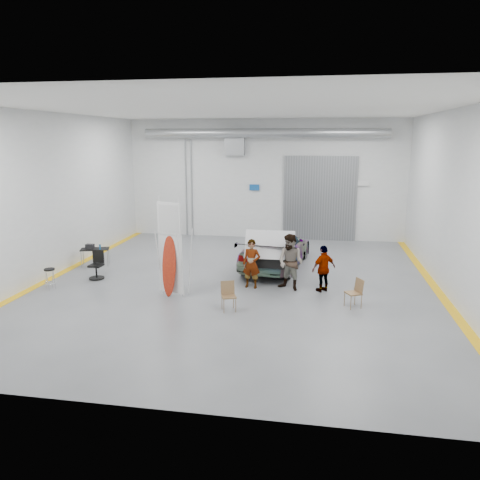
% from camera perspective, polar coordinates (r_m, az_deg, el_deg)
% --- Properties ---
extents(ground, '(16.00, 16.00, 0.00)m').
position_cam_1_polar(ground, '(16.67, -0.41, -5.34)').
color(ground, slate).
rests_on(ground, ground).
extents(room_shell, '(14.02, 16.18, 6.01)m').
position_cam_1_polar(room_shell, '(18.06, 1.58, 9.21)').
color(room_shell, silver).
rests_on(room_shell, ground).
extents(sedan_car, '(2.82, 5.37, 1.48)m').
position_cam_1_polar(sedan_car, '(18.75, 4.35, -1.03)').
color(sedan_car, white).
rests_on(sedan_car, ground).
extents(person_a, '(0.66, 0.48, 1.70)m').
position_cam_1_polar(person_a, '(16.03, 1.42, -2.90)').
color(person_a, brown).
rests_on(person_a, ground).
extents(person_b, '(1.16, 1.06, 1.93)m').
position_cam_1_polar(person_b, '(15.87, 6.19, -2.71)').
color(person_b, '#455E7F').
rests_on(person_b, ground).
extents(person_c, '(0.96, 0.87, 1.59)m').
position_cam_1_polar(person_c, '(15.89, 10.16, -3.45)').
color(person_c, '#A76437').
rests_on(person_c, ground).
extents(surfboard_display, '(0.89, 0.47, 3.28)m').
position_cam_1_polar(surfboard_display, '(15.19, -8.29, -2.04)').
color(surfboard_display, white).
rests_on(surfboard_display, ground).
extents(folding_chair_near, '(0.53, 0.56, 0.87)m').
position_cam_1_polar(folding_chair_near, '(14.09, -1.37, -7.55)').
color(folding_chair_near, brown).
rests_on(folding_chair_near, ground).
extents(folding_chair_far, '(0.56, 0.69, 0.89)m').
position_cam_1_polar(folding_chair_far, '(14.75, 13.60, -6.96)').
color(folding_chair_far, brown).
rests_on(folding_chair_far, ground).
extents(shop_stool, '(0.37, 0.37, 0.73)m').
position_cam_1_polar(shop_stool, '(17.25, -22.14, -4.42)').
color(shop_stool, black).
rests_on(shop_stool, ground).
extents(work_table, '(1.22, 0.88, 0.90)m').
position_cam_1_polar(work_table, '(19.77, -17.42, -1.00)').
color(work_table, gray).
rests_on(work_table, ground).
extents(office_chair, '(0.55, 0.55, 1.03)m').
position_cam_1_polar(office_chair, '(17.94, -17.05, -3.11)').
color(office_chair, black).
rests_on(office_chair, ground).
extents(trunk_lid, '(1.73, 1.05, 0.04)m').
position_cam_1_polar(trunk_lid, '(16.34, 3.61, -0.28)').
color(trunk_lid, silver).
rests_on(trunk_lid, sedan_car).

